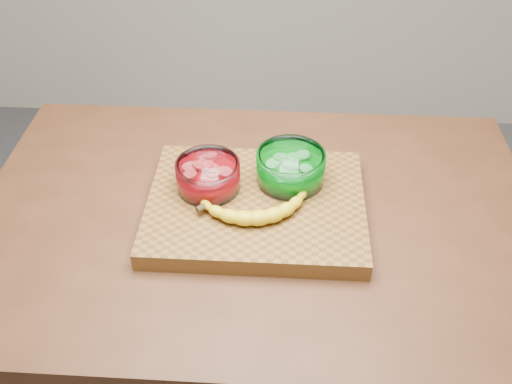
{
  "coord_description": "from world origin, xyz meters",
  "views": [
    {
      "loc": [
        0.05,
        -0.88,
        1.72
      ],
      "look_at": [
        0.0,
        0.0,
        0.96
      ],
      "focal_mm": 40.0,
      "sensor_mm": 36.0,
      "label": 1
    }
  ],
  "objects": [
    {
      "name": "banana",
      "position": [
        -0.0,
        -0.04,
        0.96
      ],
      "size": [
        0.25,
        0.13,
        0.04
      ],
      "primitive_type": null,
      "color": "gold",
      "rests_on": "cutting_board"
    },
    {
      "name": "cutting_board",
      "position": [
        0.0,
        0.0,
        0.92
      ],
      "size": [
        0.45,
        0.35,
        0.04
      ],
      "primitive_type": "cube",
      "color": "brown",
      "rests_on": "counter"
    },
    {
      "name": "bowl_red",
      "position": [
        -0.1,
        0.03,
        0.97
      ],
      "size": [
        0.13,
        0.13,
        0.06
      ],
      "color": "white",
      "rests_on": "cutting_board"
    },
    {
      "name": "bowl_green",
      "position": [
        0.07,
        0.07,
        0.97
      ],
      "size": [
        0.15,
        0.15,
        0.07
      ],
      "color": "white",
      "rests_on": "cutting_board"
    },
    {
      "name": "counter",
      "position": [
        0.0,
        0.0,
        0.45
      ],
      "size": [
        1.2,
        0.8,
        0.9
      ],
      "primitive_type": "cube",
      "color": "#472715",
      "rests_on": "ground"
    }
  ]
}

